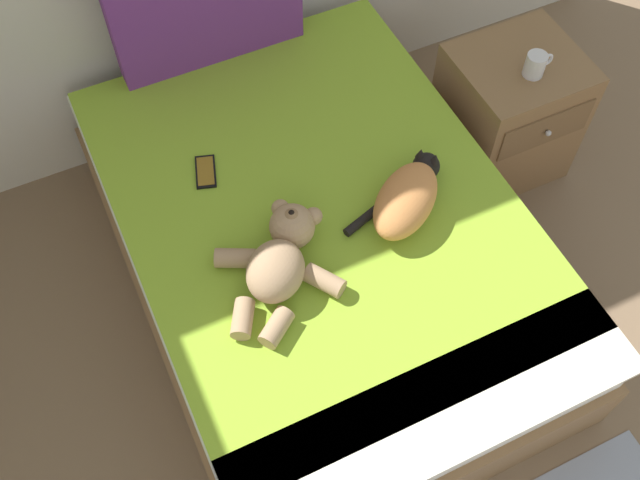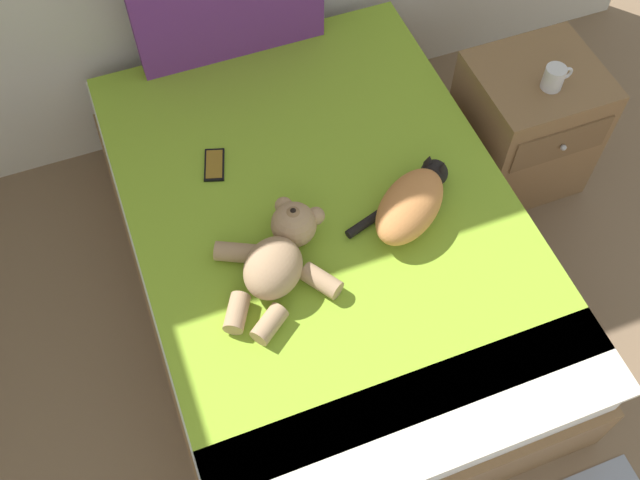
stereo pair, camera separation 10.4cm
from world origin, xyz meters
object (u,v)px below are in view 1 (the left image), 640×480
(patterned_cushion, at_px, (206,2))
(mug, at_px, (536,65))
(bed, at_px, (321,251))
(cat, at_px, (407,197))
(nightstand, at_px, (507,114))
(teddy_bear, at_px, (280,259))
(cell_phone, at_px, (206,172))

(patterned_cushion, bearing_deg, mug, -33.97)
(bed, xyz_separation_m, mug, (1.00, 0.19, 0.39))
(cat, bearing_deg, patterned_cushion, 108.05)
(cat, bearing_deg, nightstand, 27.47)
(patterned_cushion, xyz_separation_m, nightstand, (1.06, -0.64, -0.48))
(cat, height_order, teddy_bear, teddy_bear)
(nightstand, bearing_deg, bed, -165.54)
(cell_phone, relative_size, nightstand, 0.27)
(nightstand, bearing_deg, patterned_cushion, 148.88)
(teddy_bear, distance_m, nightstand, 1.33)
(patterned_cushion, relative_size, cat, 1.75)
(patterned_cushion, distance_m, teddy_bear, 1.09)
(teddy_bear, height_order, cell_phone, teddy_bear)
(nightstand, bearing_deg, mug, -93.33)
(bed, bearing_deg, mug, 10.61)
(teddy_bear, relative_size, nightstand, 0.79)
(cell_phone, xyz_separation_m, mug, (1.30, -0.15, 0.12))
(patterned_cushion, bearing_deg, cat, -71.95)
(nightstand, xyz_separation_m, mug, (-0.00, -0.07, 0.35))
(teddy_bear, bearing_deg, cat, 4.76)
(teddy_bear, bearing_deg, bed, 35.92)
(teddy_bear, bearing_deg, mug, 15.94)
(bed, height_order, mug, mug)
(teddy_bear, bearing_deg, cell_phone, 99.60)
(cat, height_order, cell_phone, cat)
(cell_phone, bearing_deg, patterned_cushion, 66.29)
(cell_phone, bearing_deg, mug, -6.44)
(cat, distance_m, mug, 0.79)
(patterned_cushion, height_order, nightstand, patterned_cushion)
(patterned_cushion, relative_size, cell_phone, 4.63)
(patterned_cushion, relative_size, nightstand, 1.26)
(bed, distance_m, mug, 1.08)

